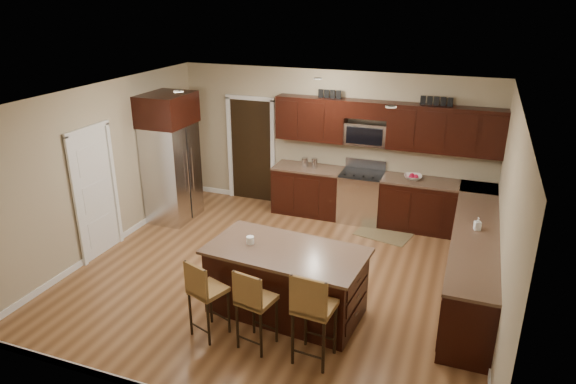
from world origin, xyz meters
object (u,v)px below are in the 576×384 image
at_px(range, 361,196).
at_px(stool_right, 312,308).
at_px(stool_left, 204,291).
at_px(refrigerator, 171,157).
at_px(stool_mid, 253,301).
at_px(island, 286,283).

relative_size(range, stool_right, 0.95).
distance_m(range, stool_left, 4.23).
bearing_deg(range, refrigerator, -161.27).
bearing_deg(refrigerator, stool_right, -39.16).
bearing_deg(refrigerator, stool_left, -52.22).
relative_size(range, stool_left, 1.07).
height_order(stool_left, stool_right, stool_right).
relative_size(stool_left, stool_right, 0.89).
bearing_deg(stool_left, range, 96.21).
xyz_separation_m(stool_right, refrigerator, (-3.68, 3.00, 0.48)).
relative_size(stool_left, refrigerator, 0.44).
distance_m(stool_mid, refrigerator, 4.25).
height_order(range, stool_left, range).
distance_m(range, refrigerator, 3.56).
bearing_deg(stool_right, range, 100.02).
xyz_separation_m(island, stool_mid, (-0.09, -0.84, 0.22)).
xyz_separation_m(range, island, (-0.25, -3.27, -0.04)).
height_order(stool_left, stool_mid, stool_mid).
bearing_deg(range, stool_right, -84.66).
height_order(range, stool_mid, range).
xyz_separation_m(stool_left, refrigerator, (-2.32, 2.99, 0.56)).
bearing_deg(stool_mid, stool_right, 10.05).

